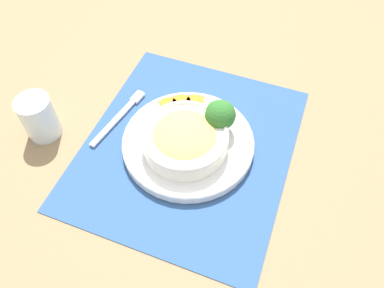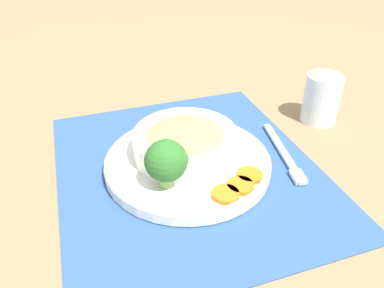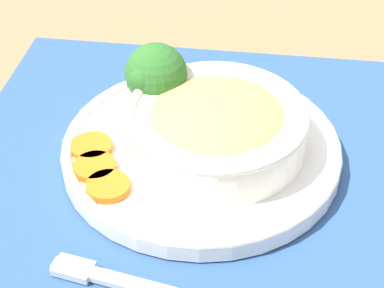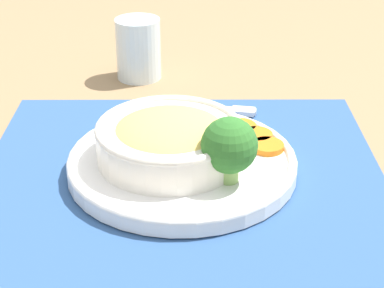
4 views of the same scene
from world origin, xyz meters
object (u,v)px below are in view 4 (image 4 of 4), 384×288
object	(u,v)px
broccoli_floret	(230,146)
water_glass	(139,52)
bowl	(170,138)
fork	(204,108)

from	to	relation	value
broccoli_floret	water_glass	distance (m)	0.37
bowl	broccoli_floret	size ratio (longest dim) A/B	2.28
water_glass	fork	distance (m)	0.17
bowl	fork	size ratio (longest dim) A/B	0.95
bowl	water_glass	size ratio (longest dim) A/B	1.81
fork	bowl	bearing A→B (deg)	-4.67
broccoli_floret	fork	distance (m)	0.23
broccoli_floret	water_glass	xyz separation A→B (m)	(-0.34, -0.15, -0.02)
water_glass	fork	world-z (taller)	water_glass
bowl	fork	distance (m)	0.18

